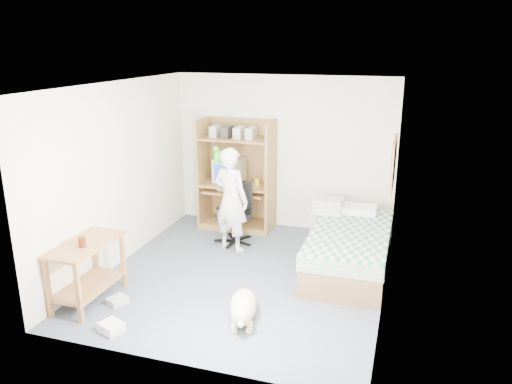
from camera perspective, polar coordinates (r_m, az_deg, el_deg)
floor at (r=6.75m, az=-1.33°, el=-9.50°), size 4.00×4.00×0.00m
wall_back at (r=8.16m, az=3.13°, el=4.46°), size 3.60×0.02×2.50m
wall_right at (r=5.99m, az=15.14°, el=-0.70°), size 0.02×4.00×2.50m
wall_left at (r=7.06m, az=-15.37°, el=1.93°), size 0.02×4.00×2.50m
ceiling at (r=6.07m, az=-1.49°, el=12.17°), size 3.60×4.00×0.02m
computer_hutch at (r=8.21m, az=-2.11°, el=1.48°), size 1.20×0.63×1.80m
bed at (r=6.92m, az=10.65°, el=-6.47°), size 1.02×2.02×0.66m
side_desk at (r=6.25m, az=-18.78°, el=-7.72°), size 0.50×1.00×0.75m
corkboard at (r=6.80m, az=15.42°, el=3.11°), size 0.04×0.94×0.66m
office_chair at (r=7.70m, az=-2.29°, el=-3.38°), size 0.54×0.54×0.94m
person at (r=7.28m, az=-2.87°, el=-0.89°), size 0.66×0.54×1.56m
parrot at (r=7.20m, az=-4.42°, el=4.20°), size 0.11×0.20×0.32m
dog at (r=5.71m, az=-1.51°, el=-13.01°), size 0.46×0.92×0.35m
printer_cart at (r=7.59m, az=8.17°, el=-3.46°), size 0.50×0.41×0.58m
printer at (r=7.50m, az=8.26°, el=-1.42°), size 0.44×0.34×0.18m
crt_monitor at (r=8.23m, az=-3.10°, el=2.56°), size 0.47×0.49×0.39m
keyboard at (r=8.13m, az=-2.79°, el=0.20°), size 0.47×0.21×0.03m
pencil_cup at (r=8.02m, az=0.11°, el=1.11°), size 0.08×0.08×0.12m
drink_glass at (r=6.02m, az=-19.27°, el=-5.43°), size 0.08×0.08×0.12m
floor_box_a at (r=5.76m, az=-16.21°, el=-14.61°), size 0.31×0.28×0.10m
floor_box_b at (r=6.28m, az=-15.58°, el=-11.87°), size 0.25×0.27×0.08m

